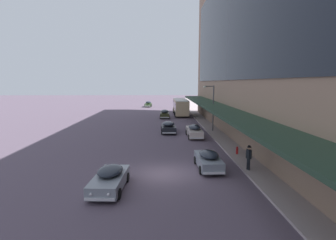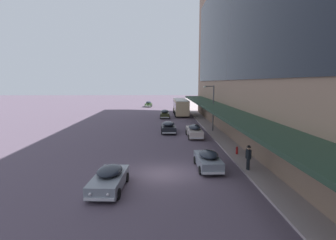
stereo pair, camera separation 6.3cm
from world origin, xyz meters
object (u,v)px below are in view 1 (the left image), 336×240
at_px(sedan_lead_near, 148,104).
at_px(fire_hydrant, 237,150).
at_px(pedestrian_at_kerb, 249,156).
at_px(sedan_second_mid, 194,131).
at_px(sedan_trailing_mid, 165,114).
at_px(sedan_far_back, 208,160).
at_px(transit_bus_kerbside_front, 181,106).
at_px(sedan_lead_mid, 168,127).
at_px(street_lamp, 212,104).
at_px(sedan_oncoming_rear, 110,178).

relative_size(sedan_lead_near, fire_hydrant, 6.35).
bearing_deg(pedestrian_at_kerb, fire_hydrant, 84.75).
bearing_deg(sedan_second_mid, sedan_trailing_mid, 100.98).
bearing_deg(sedan_trailing_mid, sedan_second_mid, -79.02).
bearing_deg(sedan_trailing_mid, fire_hydrant, -76.32).
bearing_deg(sedan_far_back, transit_bus_kerbside_front, 89.55).
xyz_separation_m(transit_bus_kerbside_front, sedan_lead_mid, (-2.98, -19.16, -1.09)).
bearing_deg(sedan_far_back, sedan_lead_near, 97.94).
bearing_deg(sedan_trailing_mid, transit_bus_kerbside_front, 53.83).
relative_size(sedan_far_back, street_lamp, 0.70).
height_order(sedan_far_back, sedan_lead_near, sedan_lead_near).
height_order(pedestrian_at_kerb, street_lamp, street_lamp).
relative_size(transit_bus_kerbside_front, sedan_lead_mid, 2.26).
distance_m(transit_bus_kerbside_front, street_lamp, 19.21).
bearing_deg(street_lamp, sedan_lead_mid, -177.50).
relative_size(sedan_far_back, pedestrian_at_kerb, 2.30).
relative_size(sedan_lead_mid, sedan_trailing_mid, 1.02).
xyz_separation_m(sedan_trailing_mid, sedan_second_mid, (3.43, -17.68, -0.00)).
bearing_deg(pedestrian_at_kerb, sedan_far_back, 165.95).
bearing_deg(street_lamp, fire_hydrant, -89.18).
bearing_deg(street_lamp, sedan_trailing_mid, 113.21).
height_order(sedan_second_mid, pedestrian_at_kerb, pedestrian_at_kerb).
height_order(sedan_second_mid, street_lamp, street_lamp).
xyz_separation_m(transit_bus_kerbside_front, sedan_lead_near, (-7.59, 18.31, -1.08)).
relative_size(transit_bus_kerbside_front, sedan_far_back, 2.53).
height_order(sedan_lead_near, fire_hydrant, sedan_lead_near).
height_order(transit_bus_kerbside_front, street_lamp, street_lamp).
bearing_deg(sedan_second_mid, sedan_far_back, -91.84).
bearing_deg(sedan_second_mid, pedestrian_at_kerb, -78.84).
xyz_separation_m(sedan_trailing_mid, sedan_oncoming_rear, (-3.79, -33.41, -0.06)).
distance_m(sedan_second_mid, sedan_oncoming_rear, 17.31).
height_order(transit_bus_kerbside_front, sedan_trailing_mid, transit_bus_kerbside_front).
distance_m(pedestrian_at_kerb, fire_hydrant, 4.42).
height_order(sedan_second_mid, fire_hydrant, sedan_second_mid).
distance_m(transit_bus_kerbside_front, sedan_second_mid, 22.24).
bearing_deg(sedan_lead_mid, transit_bus_kerbside_front, 81.15).
bearing_deg(sedan_second_mid, sedan_oncoming_rear, -114.67).
height_order(sedan_lead_mid, pedestrian_at_kerb, pedestrian_at_kerb).
bearing_deg(street_lamp, sedan_oncoming_rear, -117.60).
bearing_deg(street_lamp, sedan_lead_near, 105.66).
bearing_deg(sedan_lead_near, fire_hydrant, -77.75).
xyz_separation_m(transit_bus_kerbside_front, sedan_oncoming_rear, (-7.11, -37.95, -1.12)).
bearing_deg(sedan_oncoming_rear, street_lamp, 62.40).
bearing_deg(sedan_second_mid, transit_bus_kerbside_front, 90.29).
bearing_deg(sedan_lead_near, transit_bus_kerbside_front, -67.48).
bearing_deg(sedan_second_mid, sedan_lead_mid, 135.35).
relative_size(sedan_trailing_mid, sedan_lead_near, 1.06).
height_order(sedan_lead_mid, sedan_lead_near, sedan_lead_near).
bearing_deg(sedan_far_back, sedan_lead_mid, 100.24).
height_order(sedan_lead_mid, sedan_trailing_mid, sedan_trailing_mid).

